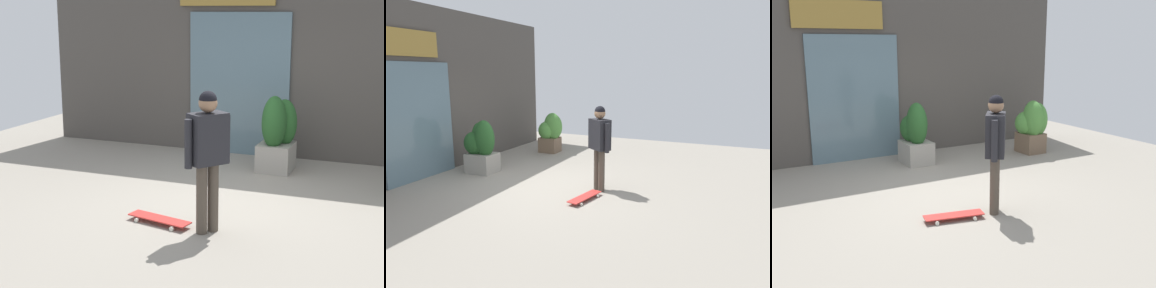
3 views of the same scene
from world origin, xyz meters
The scene contains 5 objects.
ground_plane centered at (0.00, 0.00, 0.00)m, with size 12.00×12.00×0.00m, color gray.
building_facade centered at (-0.02, 2.92, 1.88)m, with size 8.75×0.31×3.78m.
skateboarder centered at (0.26, -1.10, 1.04)m, with size 0.47×0.51×1.69m.
skateboard centered at (-0.39, -1.07, 0.06)m, with size 0.86×0.38×0.08m.
planter_box_right centered at (0.36, 1.91, 0.62)m, with size 0.57×0.81×1.25m.
Camera 1 is at (2.51, -7.24, 2.58)m, focal length 54.56 mm.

